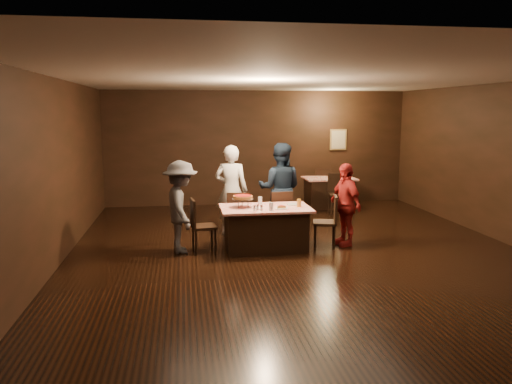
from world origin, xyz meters
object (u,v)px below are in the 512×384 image
(chair_far_left, at_px, (239,215))
(chair_back_near, at_px, (337,193))
(chair_back_far, at_px, (323,186))
(diner_white_jacket, at_px, (231,191))
(glass_back, at_px, (260,200))
(diner_grey_knit, at_px, (181,207))
(chair_far_right, at_px, (279,214))
(chair_end_right, at_px, (325,221))
(main_table, at_px, (265,228))
(plate_empty, at_px, (294,204))
(chair_end_left, at_px, (204,225))
(glass_amber, at_px, (299,203))
(back_table, at_px, (329,192))
(pizza_stand, at_px, (243,197))
(glass_front_left, at_px, (271,206))
(diner_navy_hoodie, at_px, (280,189))
(diner_red_shirt, at_px, (345,204))

(chair_far_left, bearing_deg, chair_back_near, -130.38)
(chair_back_far, xyz_separation_m, diner_white_jacket, (-2.79, -3.17, 0.43))
(glass_back, bearing_deg, diner_grey_knit, -169.78)
(chair_far_right, bearing_deg, chair_end_right, 127.84)
(main_table, relative_size, plate_empty, 6.40)
(chair_back_near, xyz_separation_m, glass_back, (-2.34, -2.69, 0.37))
(chair_end_left, relative_size, glass_amber, 6.79)
(back_table, relative_size, chair_end_right, 1.37)
(pizza_stand, relative_size, glass_amber, 2.71)
(chair_far_right, bearing_deg, glass_amber, 98.86)
(diner_white_jacket, bearing_deg, plate_empty, 153.82)
(pizza_stand, height_order, glass_front_left, pizza_stand)
(diner_navy_hoodie, bearing_deg, chair_back_near, -117.27)
(diner_white_jacket, height_order, glass_front_left, diner_white_jacket)
(diner_red_shirt, distance_m, glass_amber, 0.91)
(back_table, distance_m, chair_end_right, 3.88)
(chair_far_right, distance_m, pizza_stand, 1.16)
(chair_back_near, bearing_deg, chair_back_far, 97.05)
(chair_end_right, relative_size, chair_back_far, 1.00)
(chair_far_left, distance_m, chair_back_far, 4.45)
(chair_far_left, height_order, glass_back, chair_far_left)
(main_table, distance_m, diner_navy_hoodie, 1.34)
(chair_far_left, xyz_separation_m, chair_far_right, (0.80, 0.00, 0.00))
(back_table, height_order, diner_navy_hoodie, diner_navy_hoodie)
(chair_far_right, distance_m, chair_end_left, 1.68)
(back_table, height_order, chair_far_right, chair_far_right)
(diner_white_jacket, relative_size, diner_navy_hoodie, 0.98)
(glass_front_left, xyz_separation_m, glass_amber, (0.55, 0.25, 0.00))
(chair_back_far, bearing_deg, diner_red_shirt, 90.66)
(chair_far_left, xyz_separation_m, chair_back_far, (2.69, 3.54, 0.00))
(chair_far_left, relative_size, chair_back_near, 1.00)
(chair_end_left, xyz_separation_m, chair_end_right, (2.20, 0.00, 0.00))
(diner_navy_hoodie, bearing_deg, back_table, -108.34)
(back_table, xyz_separation_m, glass_front_left, (-2.24, -3.99, 0.46))
(diner_white_jacket, bearing_deg, chair_back_far, -114.73)
(glass_amber, bearing_deg, glass_back, 151.70)
(main_table, xyz_separation_m, diner_white_jacket, (-0.50, 1.12, 0.52))
(diner_grey_knit, distance_m, glass_amber, 2.10)
(chair_back_near, relative_size, diner_navy_hoodie, 0.52)
(back_table, xyz_separation_m, diner_navy_hoodie, (-1.81, -2.56, 0.54))
(plate_empty, bearing_deg, chair_far_left, 147.72)
(diner_navy_hoodie, xyz_separation_m, glass_back, (-0.53, -0.83, -0.08))
(pizza_stand, bearing_deg, diner_white_jacket, 95.34)
(glass_amber, bearing_deg, diner_red_shirt, 7.60)
(back_table, height_order, diner_red_shirt, diner_red_shirt)
(glass_amber, bearing_deg, diner_white_jacket, 133.17)
(back_table, distance_m, chair_back_far, 0.61)
(diner_white_jacket, height_order, pizza_stand, diner_white_jacket)
(chair_back_near, relative_size, diner_grey_knit, 0.59)
(chair_end_right, distance_m, chair_back_far, 4.46)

